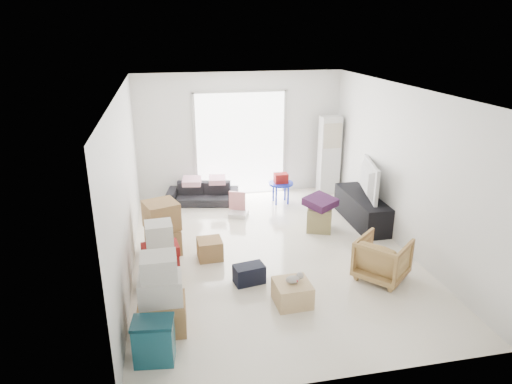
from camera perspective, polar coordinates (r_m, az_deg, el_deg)
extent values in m
cube|color=white|center=(7.82, 1.89, -8.33)|extent=(4.50, 6.00, 0.24)
cube|color=white|center=(6.92, 2.17, 13.62)|extent=(4.50, 6.00, 0.24)
cube|color=white|center=(10.19, -2.09, 7.30)|extent=(4.50, 0.24, 2.70)
cube|color=white|center=(4.51, 11.39, -10.18)|extent=(4.50, 0.24, 2.70)
cube|color=white|center=(7.09, -16.96, 0.70)|extent=(0.24, 6.00, 2.70)
cube|color=white|center=(8.10, 18.57, 2.90)|extent=(0.24, 6.00, 2.70)
cube|color=white|center=(10.10, -1.94, 6.02)|extent=(2.00, 0.01, 2.30)
cube|color=silver|center=(9.98, -7.63, 5.68)|extent=(0.06, 0.04, 2.30)
cube|color=silver|center=(10.30, 3.59, 6.27)|extent=(0.06, 0.04, 2.30)
cube|color=silver|center=(9.88, -2.01, 12.50)|extent=(2.10, 0.04, 0.06)
cube|color=silver|center=(10.36, 9.12, 4.56)|extent=(0.45, 0.30, 1.75)
cube|color=black|center=(9.02, 13.06, -2.10)|extent=(0.49, 1.64, 0.55)
imported|color=black|center=(8.90, 13.24, -0.01)|extent=(0.92, 1.28, 0.15)
imported|color=#222327|center=(9.78, -6.65, 0.19)|extent=(1.56, 0.72, 0.59)
cube|color=#E6A8BD|center=(9.62, -8.06, 2.05)|extent=(0.46, 0.39, 0.13)
cube|color=#E6A8BD|center=(9.66, -4.89, 2.25)|extent=(0.42, 0.35, 0.13)
imported|color=tan|center=(7.12, 15.55, -7.80)|extent=(0.94, 0.95, 0.71)
cube|color=#17505E|center=(5.59, -12.52, -18.88)|extent=(0.48, 0.36, 0.25)
cube|color=#17505E|center=(5.44, -12.72, -16.84)|extent=(0.48, 0.36, 0.25)
cube|color=#0C333D|center=(5.35, -12.84, -15.60)|extent=(0.50, 0.38, 0.04)
cube|color=olive|center=(5.98, -11.57, -14.84)|extent=(0.59, 0.50, 0.43)
cube|color=silver|center=(5.77, -11.84, -11.74)|extent=(0.53, 0.44, 0.33)
cube|color=silver|center=(5.62, -12.06, -9.07)|extent=(0.43, 0.38, 0.28)
cube|color=olive|center=(6.90, -11.65, -10.06)|extent=(0.52, 0.52, 0.36)
cube|color=maroon|center=(6.78, -11.80, -8.17)|extent=(0.54, 0.36, 0.16)
cube|color=maroon|center=(6.71, -11.89, -7.03)|extent=(0.55, 0.40, 0.14)
cube|color=silver|center=(6.61, -12.04, -5.17)|extent=(0.40, 0.38, 0.34)
cube|color=olive|center=(7.86, -11.52, -5.86)|extent=(0.62, 0.52, 0.43)
cube|color=olive|center=(7.68, -11.75, -2.87)|extent=(0.65, 0.65, 0.46)
cube|color=olive|center=(7.55, -5.79, -7.09)|extent=(0.41, 0.41, 0.33)
cube|color=black|center=(6.85, -0.87, -10.21)|extent=(0.48, 0.34, 0.28)
cube|color=#9D935B|center=(8.57, 7.94, -3.32)|extent=(0.58, 0.58, 0.45)
cube|color=#401A42|center=(8.46, 8.03, -1.50)|extent=(0.67, 0.67, 0.14)
cylinder|color=#1527B9|center=(9.74, 3.12, 1.08)|extent=(0.53, 0.53, 0.04)
cylinder|color=#1527B9|center=(9.96, 3.64, 0.13)|extent=(0.04, 0.04, 0.42)
cylinder|color=#1527B9|center=(9.90, 2.16, 0.03)|extent=(0.04, 0.04, 0.42)
cylinder|color=#1527B9|center=(9.66, 2.53, -0.50)|extent=(0.04, 0.04, 0.42)
cylinder|color=#1527B9|center=(9.72, 4.05, -0.39)|extent=(0.04, 0.04, 0.42)
cube|color=maroon|center=(9.70, 3.13, 1.75)|extent=(0.28, 0.22, 0.20)
cube|color=silver|center=(9.15, -2.20, -2.79)|extent=(0.45, 0.43, 0.09)
cube|color=#D97F86|center=(9.19, -2.36, -1.10)|extent=(0.32, 0.17, 0.39)
cube|color=#DBAE7E|center=(6.40, 4.55, -12.46)|extent=(0.50, 0.50, 0.32)
ellipsoid|color=#B2ADA8|center=(6.29, 4.61, -10.84)|extent=(0.19, 0.13, 0.10)
cube|color=red|center=(6.29, 4.61, -10.82)|extent=(0.14, 0.12, 0.03)
sphere|color=#B2ADA8|center=(6.33, 5.52, -10.38)|extent=(0.10, 0.10, 0.10)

